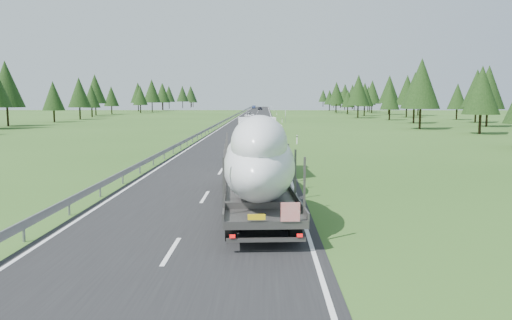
{
  "coord_description": "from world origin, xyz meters",
  "views": [
    {
      "loc": [
        3.05,
        -24.61,
        4.91
      ],
      "look_at": [
        2.6,
        -1.12,
        2.04
      ],
      "focal_mm": 35.0,
      "sensor_mm": 36.0,
      "label": 1
    }
  ],
  "objects_px": {
    "highway_sign": "(285,114)",
    "distant_car_blue": "(254,107)",
    "boat_truck": "(256,154)",
    "distant_van": "(250,116)",
    "distant_car_dark": "(260,108)"
  },
  "relations": [
    {
      "from": "highway_sign",
      "to": "distant_car_blue",
      "type": "distance_m",
      "value": 156.61
    },
    {
      "from": "highway_sign",
      "to": "distant_van",
      "type": "height_order",
      "value": "highway_sign"
    },
    {
      "from": "distant_car_blue",
      "to": "highway_sign",
      "type": "bearing_deg",
      "value": -86.76
    },
    {
      "from": "boat_truck",
      "to": "distant_van",
      "type": "bearing_deg",
      "value": 92.01
    },
    {
      "from": "distant_car_dark",
      "to": "distant_car_blue",
      "type": "height_order",
      "value": "distant_car_blue"
    },
    {
      "from": "distant_car_dark",
      "to": "boat_truck",
      "type": "bearing_deg",
      "value": -85.49
    },
    {
      "from": "highway_sign",
      "to": "boat_truck",
      "type": "xyz_separation_m",
      "value": [
        -4.6,
        -80.46,
        0.43
      ]
    },
    {
      "from": "highway_sign",
      "to": "distant_car_blue",
      "type": "xyz_separation_m",
      "value": [
        -10.26,
        156.27,
        -1.01
      ]
    },
    {
      "from": "highway_sign",
      "to": "distant_van",
      "type": "xyz_separation_m",
      "value": [
        -8.21,
        22.2,
        -1.05
      ]
    },
    {
      "from": "boat_truck",
      "to": "distant_van",
      "type": "distance_m",
      "value": 102.73
    },
    {
      "from": "boat_truck",
      "to": "distant_car_dark",
      "type": "relative_size",
      "value": 4.71
    },
    {
      "from": "distant_car_dark",
      "to": "distant_car_blue",
      "type": "distance_m",
      "value": 32.97
    },
    {
      "from": "highway_sign",
      "to": "boat_truck",
      "type": "bearing_deg",
      "value": -93.27
    },
    {
      "from": "distant_van",
      "to": "distant_car_blue",
      "type": "xyz_separation_m",
      "value": [
        -2.06,
        134.07,
        0.04
      ]
    },
    {
      "from": "distant_car_dark",
      "to": "distant_car_blue",
      "type": "relative_size",
      "value": 0.87
    }
  ]
}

